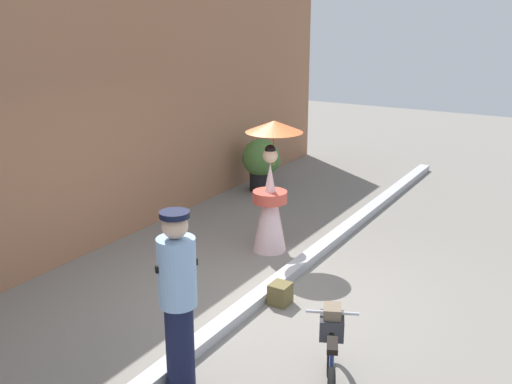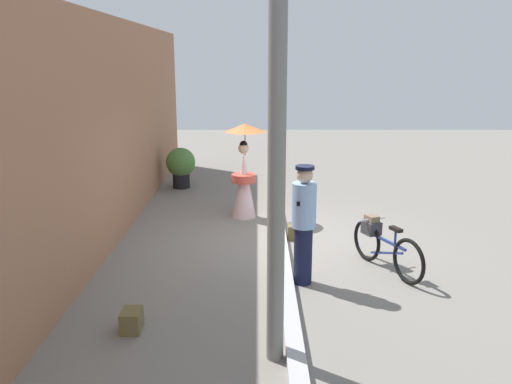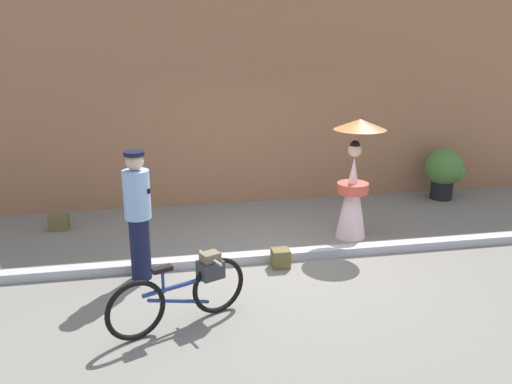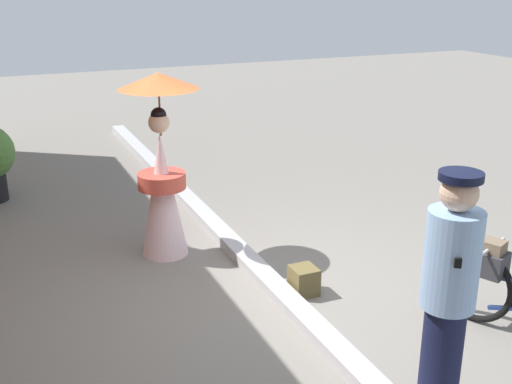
# 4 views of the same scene
# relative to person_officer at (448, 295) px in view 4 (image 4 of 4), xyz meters

# --- Properties ---
(ground_plane) EXTENTS (30.00, 30.00, 0.00)m
(ground_plane) POSITION_rel_person_officer_xyz_m (1.86, 0.24, -0.92)
(ground_plane) COLOR gray
(sidewalk_curb) EXTENTS (14.00, 0.20, 0.12)m
(sidewalk_curb) POSITION_rel_person_officer_xyz_m (1.86, 0.24, -0.86)
(sidewalk_curb) COLOR #B2B2B7
(sidewalk_curb) RESTS_ON ground_plane
(person_officer) EXTENTS (0.35, 0.34, 1.71)m
(person_officer) POSITION_rel_person_officer_xyz_m (0.00, 0.00, 0.00)
(person_officer) COLOR #141938
(person_officer) RESTS_ON ground_plane
(person_with_parasol) EXTENTS (0.80, 0.80, 1.89)m
(person_with_parasol) POSITION_rel_person_officer_xyz_m (3.27, 0.91, 0.03)
(person_with_parasol) COLOR silver
(person_with_parasol) RESTS_ON ground_plane
(backpack_spare) EXTENTS (0.24, 0.23, 0.26)m
(backpack_spare) POSITION_rel_person_officer_xyz_m (1.88, -0.01, -0.78)
(backpack_spare) COLOR brown
(backpack_spare) RESTS_ON ground_plane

